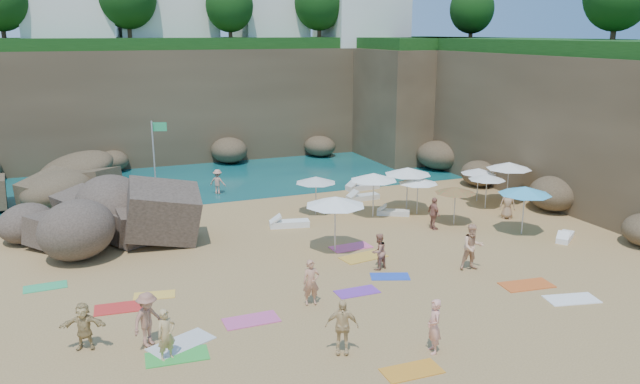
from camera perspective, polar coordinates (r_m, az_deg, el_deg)
name	(u,v)px	position (r m, az deg, el deg)	size (l,w,h in m)	color
ground	(303,259)	(26.24, -1.61, -6.17)	(120.00, 120.00, 0.00)	tan
seawater	(180,143)	(54.50, -12.71, 4.36)	(120.00, 120.00, 0.00)	#0C4751
cliff_back	(214,101)	(49.45, -9.68, 8.19)	(44.00, 8.00, 8.00)	brown
cliff_right	(541,117)	(41.80, 19.54, 6.44)	(8.00, 30.00, 8.00)	brown
cliff_corner	(415,100)	(50.30, 8.73, 8.33)	(10.00, 12.00, 8.00)	brown
rock_promontory	(31,194)	(40.19, -24.90, -0.19)	(12.00, 7.00, 2.00)	brown
clifftop_buildings	(220,4)	(50.19, -9.13, 16.58)	(28.48, 9.48, 7.00)	white
clifftop_trees	(267,1)	(44.62, -4.85, 17.02)	(35.60, 23.82, 4.40)	#11380F
rock_outcrop	(91,240)	(30.40, -20.21, -4.16)	(7.03, 5.27, 2.81)	brown
flag_pole	(156,149)	(36.47, -14.77, 3.84)	(0.85, 0.28, 4.41)	silver
parasol_0	(374,177)	(31.72, 4.93, 1.40)	(2.42, 2.42, 2.29)	silver
parasol_1	(408,171)	(33.02, 8.03, 1.91)	(2.47, 2.47, 2.34)	silver
parasol_2	(479,171)	(35.80, 14.30, 1.87)	(1.97, 1.97, 1.86)	silver
parasol_3	(509,166)	(35.64, 16.90, 2.32)	(2.45, 2.45, 2.32)	silver
parasol_5	(316,180)	(32.05, -0.38, 1.13)	(2.13, 2.13, 2.02)	silver
parasol_6	(456,190)	(31.07, 12.29, 0.18)	(2.02, 2.02, 1.91)	silver
parasol_7	(487,177)	(34.42, 15.03, 1.33)	(1.97, 1.97, 1.86)	silver
parasol_8	(418,181)	(32.51, 8.96, 1.05)	(2.07, 2.07, 1.96)	silver
parasol_9	(335,201)	(26.46, 1.40, -0.84)	(2.61, 2.61, 2.46)	silver
parasol_10	(525,190)	(30.35, 18.24, 0.14)	(2.43, 2.43, 2.30)	silver
lounger_0	(363,187)	(37.65, 3.92, 0.48)	(2.07, 0.69, 0.32)	silver
lounger_1	(363,197)	(35.34, 3.95, -0.48)	(1.87, 0.62, 0.29)	silver
lounger_2	(417,183)	(39.14, 8.88, 0.82)	(1.54, 0.51, 0.24)	silver
lounger_3	(289,224)	(30.47, -2.81, -2.91)	(1.93, 0.64, 0.30)	white
lounger_4	(393,212)	(32.59, 6.71, -1.87)	(1.67, 0.56, 0.26)	silver
lounger_5	(565,237)	(30.71, 21.51, -3.85)	(1.58, 0.53, 0.25)	white
towel_1	(251,320)	(21.10, -6.31, -11.57)	(1.81, 0.91, 0.03)	#D65390
towel_2	(412,371)	(18.38, 8.39, -15.87)	(1.69, 0.85, 0.03)	orange
towel_3	(177,356)	(19.35, -12.93, -14.43)	(1.82, 0.91, 0.03)	green
towel_4	(154,295)	(23.57, -14.90, -9.12)	(1.46, 0.73, 0.03)	yellow
towel_5	(181,344)	(20.02, -12.58, -13.37)	(1.95, 0.98, 0.03)	silver
towel_6	(357,292)	(23.12, 3.41, -9.09)	(1.58, 0.79, 0.03)	purple
towel_7	(122,307)	(22.90, -17.63, -10.03)	(1.85, 0.92, 0.03)	red
towel_8	(390,276)	(24.59, 6.41, -7.68)	(1.50, 0.75, 0.03)	blue
towel_9	(351,247)	(27.64, 2.84, -5.05)	(1.80, 0.90, 0.03)	#E15795
towel_10	(527,285)	(24.90, 18.38, -8.07)	(1.94, 0.97, 0.03)	#DB5B22
towel_11	(45,287)	(25.64, -23.82, -7.94)	(1.52, 0.76, 0.03)	#32B16A
towel_12	(363,257)	(26.50, 3.99, -5.95)	(1.94, 0.97, 0.03)	gold
towel_13	(572,299)	(24.20, 22.02, -9.08)	(1.83, 0.92, 0.03)	white
person_stand_0	(166,335)	(18.93, -13.88, -12.55)	(0.57, 0.38, 1.57)	tan
person_stand_1	(379,252)	(25.05, 5.38, -5.44)	(0.72, 0.56, 1.49)	#B27359
person_stand_2	(218,182)	(36.87, -9.34, 0.93)	(0.95, 0.39, 1.47)	tan
person_stand_3	(434,214)	(30.33, 10.37, -1.95)	(0.93, 0.39, 1.59)	#AB6855
person_stand_4	(508,204)	(33.02, 16.78, -1.05)	(0.74, 0.41, 1.52)	tan
person_stand_5	(167,196)	(34.26, -13.82, -0.34)	(1.36, 0.39, 1.46)	#A28351
person_stand_6	(434,326)	(19.06, 10.38, -11.97)	(0.61, 0.40, 1.68)	#F4A28B
person_lie_0	(149,339)	(20.04, -15.35, -12.85)	(1.09, 1.69, 0.45)	#AA6D55
person_lie_1	(342,347)	(18.99, 1.99, -13.98)	(0.98, 1.68, 0.41)	#E0BC7F
person_lie_3	(85,343)	(20.47, -20.65, -12.80)	(1.35, 1.45, 0.39)	tan
person_lie_4	(311,300)	(22.03, -0.81, -9.80)	(0.59, 1.61, 0.38)	tan
person_lie_5	(471,261)	(25.72, 13.68, -6.19)	(0.90, 1.86, 0.70)	#DFA77E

